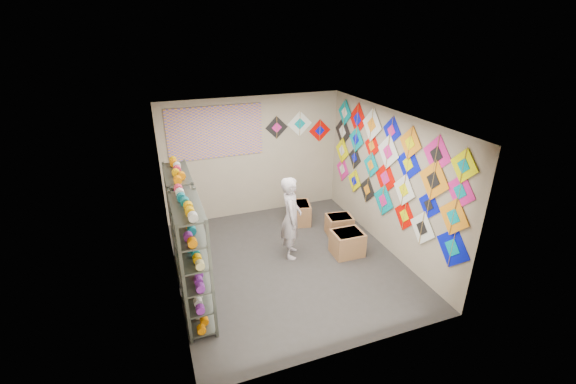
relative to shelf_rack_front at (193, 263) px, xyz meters
name	(u,v)px	position (x,y,z in m)	size (l,w,h in m)	color
ground	(289,262)	(1.78, 0.85, -0.95)	(4.50, 4.50, 0.00)	#34302D
room_walls	(289,181)	(1.78, 0.85, 0.69)	(4.50, 4.50, 4.50)	tan
shelf_rack_front	(193,263)	(0.00, 0.00, 0.00)	(0.40, 1.10, 1.90)	#4C5147
shelf_rack_back	(183,223)	(0.00, 1.30, 0.00)	(0.40, 1.10, 1.90)	#4C5147
string_spools	(187,236)	(0.00, 0.65, 0.10)	(0.12, 2.36, 0.12)	#E42947
kite_wall_display	(388,167)	(3.76, 0.84, 0.69)	(0.05, 4.39, 2.02)	#050FCE
back_wall_kites	(299,127)	(2.87, 3.09, 0.99)	(1.58, 0.02, 0.77)	black
poster	(216,132)	(0.98, 3.08, 1.05)	(2.00, 0.01, 1.10)	#6350AF
shopkeeper	(291,218)	(1.92, 1.08, -0.15)	(0.56, 0.68, 1.60)	beige
carton_a	(347,243)	(2.94, 0.73, -0.71)	(0.57, 0.47, 0.47)	#976842
carton_b	(339,225)	(3.14, 1.46, -0.74)	(0.52, 0.42, 0.42)	#976842
carton_c	(299,213)	(2.53, 2.23, -0.72)	(0.49, 0.54, 0.47)	#976842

